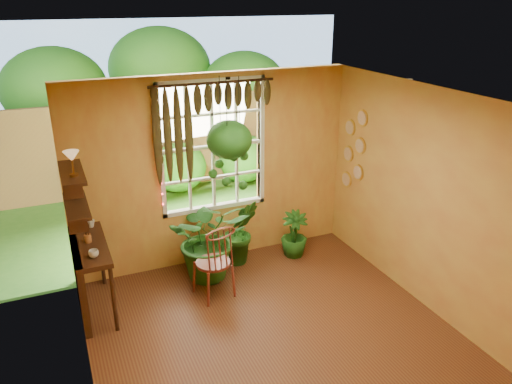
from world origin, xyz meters
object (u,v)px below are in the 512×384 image
(counter_ledge, at_px, (83,271))
(potted_plant_left, at_px, (210,238))
(potted_plant_mid, at_px, (240,232))
(windsor_chair, at_px, (215,272))
(hanging_basket, at_px, (229,144))

(counter_ledge, relative_size, potted_plant_left, 1.02)
(counter_ledge, bearing_deg, potted_plant_mid, 9.73)
(windsor_chair, distance_m, hanging_basket, 1.66)
(counter_ledge, relative_size, hanging_basket, 0.82)
(potted_plant_left, relative_size, potted_plant_mid, 1.21)
(windsor_chair, xyz_separation_m, hanging_basket, (0.45, 0.58, 1.49))
(counter_ledge, xyz_separation_m, windsor_chair, (1.55, -0.32, -0.21))
(windsor_chair, height_order, potted_plant_left, potted_plant_left)
(hanging_basket, bearing_deg, windsor_chair, -127.51)
(counter_ledge, distance_m, windsor_chair, 1.60)
(windsor_chair, relative_size, potted_plant_mid, 1.22)
(windsor_chair, relative_size, potted_plant_left, 1.00)
(potted_plant_mid, relative_size, hanging_basket, 0.66)
(windsor_chair, xyz_separation_m, potted_plant_left, (0.10, 0.48, 0.25))
(potted_plant_left, bearing_deg, hanging_basket, 16.65)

